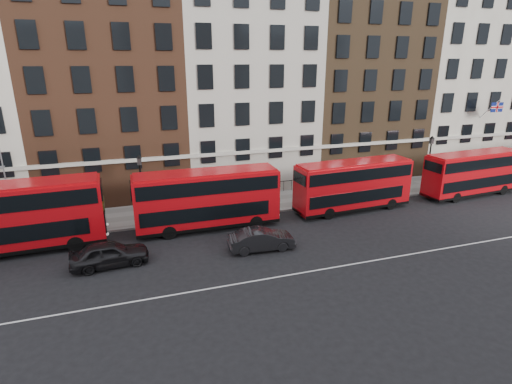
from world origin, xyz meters
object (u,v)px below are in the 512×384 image
object	(u,v)px
car_front	(261,239)
bus_c	(353,184)
bus_b	(207,198)
bus_d	(472,173)
car_rear	(110,254)
bus_a	(11,217)
traffic_light	(504,162)

from	to	relation	value
car_front	bus_c	bearing A→B (deg)	-60.91
car_front	bus_b	bearing A→B (deg)	33.08
bus_d	bus_c	bearing A→B (deg)	176.01
bus_c	car_rear	distance (m)	19.78
bus_a	bus_c	size ratio (longest dim) A/B	1.10
bus_c	car_front	world-z (taller)	bus_c
bus_d	car_front	xyz separation A→B (m)	(-22.32, -4.70, -1.49)
bus_d	car_front	world-z (taller)	bus_d
traffic_light	car_front	bearing A→B (deg)	-167.21
bus_c	traffic_light	xyz separation A→B (m)	(18.34, 1.65, 0.16)
car_front	traffic_light	world-z (taller)	traffic_light
bus_c	traffic_light	bearing A→B (deg)	1.83
bus_c	car_rear	size ratio (longest dim) A/B	2.20
bus_a	bus_d	distance (m)	37.90
bus_a	car_rear	world-z (taller)	bus_a
bus_a	bus_c	xyz separation A→B (m)	(25.26, -0.00, -0.25)
bus_a	bus_b	distance (m)	12.87
bus_d	car_front	size ratio (longest dim) A/B	2.24
car_front	traffic_light	xyz separation A→B (m)	(28.02, 6.36, 1.71)
bus_c	bus_a	bearing A→B (deg)	176.67
traffic_light	bus_b	bearing A→B (deg)	-176.92
bus_a	bus_b	world-z (taller)	bus_a
bus_a	bus_d	world-z (taller)	bus_a
bus_a	bus_c	distance (m)	25.26
bus_a	car_rear	size ratio (longest dim) A/B	2.42
bus_b	bus_c	distance (m)	12.39
bus_a	traffic_light	size ratio (longest dim) A/B	3.46
bus_a	car_front	size ratio (longest dim) A/B	2.54
bus_b	car_rear	distance (m)	8.11
traffic_light	car_rear	bearing A→B (deg)	-171.66
car_front	traffic_light	size ratio (longest dim) A/B	1.36
bus_a	car_rear	distance (m)	7.29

